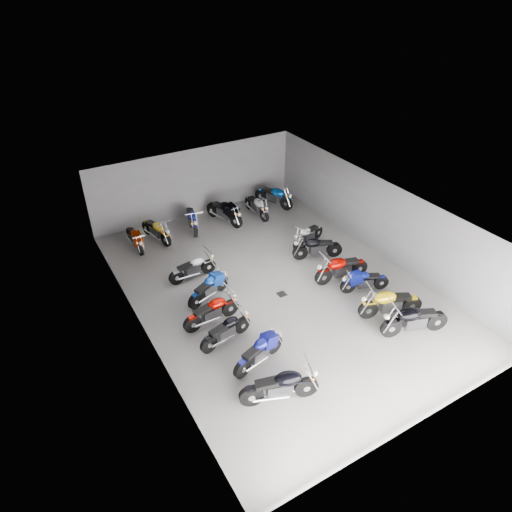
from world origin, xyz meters
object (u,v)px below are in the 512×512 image
object	(u,v)px
motorcycle_back_b	(156,230)
motorcycle_back_f	(274,196)
drain_grate	(282,294)
motorcycle_left_e	(209,288)
motorcycle_left_d	(212,311)
motorcycle_right_e	(317,247)
motorcycle_right_c	(364,281)
motorcycle_right_b	(390,303)
motorcycle_back_c	(192,219)
motorcycle_left_f	(193,268)
motorcycle_left_b	(259,352)
motorcycle_right_d	(341,268)
motorcycle_back_e	(257,206)
motorcycle_left_a	(280,386)
motorcycle_left_c	(226,330)
motorcycle_back_d	(225,212)
motorcycle_back_a	(135,238)
motorcycle_right_a	(414,320)
motorcycle_right_f	(308,235)

from	to	relation	value
motorcycle_back_b	motorcycle_back_f	world-z (taller)	motorcycle_back_f
drain_grate	motorcycle_back_f	size ratio (longest dim) A/B	0.15
drain_grate	motorcycle_left_e	distance (m)	2.69
motorcycle_left_d	motorcycle_right_e	bearing A→B (deg)	100.69
motorcycle_right_c	motorcycle_right_b	bearing A→B (deg)	-168.57
motorcycle_left_d	motorcycle_back_c	distance (m)	6.55
drain_grate	motorcycle_back_c	distance (m)	6.19
motorcycle_left_f	motorcycle_back_c	distance (m)	3.84
motorcycle_right_c	motorcycle_left_b	bearing A→B (deg)	121.80
motorcycle_right_d	motorcycle_back_b	xyz separation A→B (m)	(-5.03, 6.36, -0.04)
motorcycle_back_e	motorcycle_left_a	bearing A→B (deg)	64.22
motorcycle_back_c	motorcycle_back_e	xyz separation A→B (m)	(3.20, -0.33, -0.00)
motorcycle_back_e	motorcycle_back_f	bearing A→B (deg)	-159.02
motorcycle_left_a	motorcycle_left_c	bearing A→B (deg)	-156.96
motorcycle_right_e	motorcycle_back_d	world-z (taller)	motorcycle_back_d
motorcycle_back_b	motorcycle_back_f	xyz separation A→B (m)	(6.18, 0.24, 0.03)
motorcycle_back_a	motorcycle_back_c	bearing A→B (deg)	-175.47
motorcycle_right_a	motorcycle_left_e	bearing A→B (deg)	62.96
motorcycle_back_d	motorcycle_left_a	bearing A→B (deg)	54.84
motorcycle_left_e	motorcycle_back_f	world-z (taller)	motorcycle_back_f
motorcycle_right_c	motorcycle_right_f	size ratio (longest dim) A/B	0.97
motorcycle_right_a	motorcycle_right_d	world-z (taller)	motorcycle_right_a
motorcycle_left_e	motorcycle_right_e	distance (m)	4.96
motorcycle_right_b	motorcycle_right_c	bearing A→B (deg)	12.72
motorcycle_left_f	motorcycle_right_f	bearing A→B (deg)	85.82
motorcycle_right_e	motorcycle_left_f	bearing A→B (deg)	97.38
drain_grate	motorcycle_back_f	bearing A→B (deg)	60.15
motorcycle_left_d	motorcycle_back_f	xyz separation A→B (m)	(6.45, 6.35, 0.03)
motorcycle_right_a	motorcycle_right_e	size ratio (longest dim) A/B	1.14
motorcycle_left_d	motorcycle_right_b	bearing A→B (deg)	58.97
motorcycle_left_f	motorcycle_back_f	size ratio (longest dim) A/B	0.92
motorcycle_right_a	motorcycle_back_e	world-z (taller)	motorcycle_right_a
motorcycle_left_f	motorcycle_right_e	xyz separation A→B (m)	(4.95, -1.24, 0.03)
motorcycle_right_a	motorcycle_back_d	world-z (taller)	motorcycle_right_a
motorcycle_back_b	motorcycle_left_e	bearing A→B (deg)	78.23
motorcycle_left_d	motorcycle_back_e	size ratio (longest dim) A/B	0.98
motorcycle_right_d	motorcycle_back_d	bearing A→B (deg)	23.48
motorcycle_left_f	motorcycle_back_b	distance (m)	3.42
motorcycle_left_d	motorcycle_right_f	bearing A→B (deg)	109.34
motorcycle_left_b	motorcycle_back_b	xyz separation A→B (m)	(-0.16, 8.51, 0.02)
motorcycle_left_d	motorcycle_back_e	xyz separation A→B (m)	(5.20, 5.90, 0.01)
motorcycle_left_d	motorcycle_right_e	xyz separation A→B (m)	(5.44, 1.47, 0.00)
motorcycle_left_f	motorcycle_right_e	size ratio (longest dim) A/B	0.98
drain_grate	motorcycle_right_f	world-z (taller)	motorcycle_right_f
motorcycle_left_a	motorcycle_right_a	size ratio (longest dim) A/B	0.97
motorcycle_left_f	motorcycle_right_c	size ratio (longest dim) A/B	1.07
motorcycle_left_a	motorcycle_back_a	bearing A→B (deg)	-155.72
motorcycle_left_b	motorcycle_back_e	bearing A→B (deg)	134.82
motorcycle_left_b	motorcycle_back_b	distance (m)	8.51
motorcycle_back_d	motorcycle_right_d	bearing A→B (deg)	88.81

